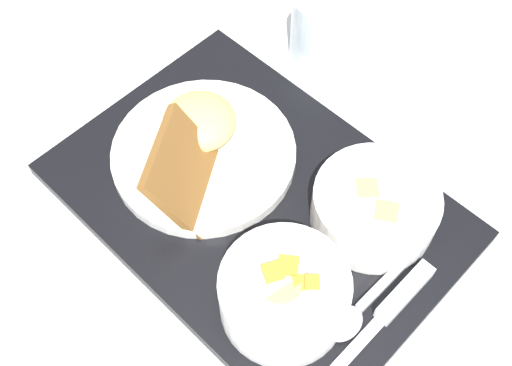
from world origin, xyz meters
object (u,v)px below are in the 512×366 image
at_px(bowl_salad, 284,293).
at_px(plate_main, 199,149).
at_px(bowl_soup, 375,205).
at_px(knife, 396,302).
at_px(glass_water, 318,31).
at_px(spoon, 360,307).

xyz_separation_m(bowl_salad, plate_main, (0.19, -0.07, -0.02)).
bearing_deg(plate_main, bowl_soup, -161.05).
relative_size(bowl_salad, knife, 0.67).
xyz_separation_m(plate_main, knife, (-0.27, -0.00, -0.01)).
xyz_separation_m(bowl_soup, plate_main, (0.19, 0.07, -0.01)).
bearing_deg(knife, plate_main, -86.96).
height_order(bowl_salad, glass_water, glass_water).
distance_m(knife, glass_water, 0.36).
height_order(knife, glass_water, glass_water).
relative_size(bowl_salad, bowl_soup, 0.95).
relative_size(bowl_soup, glass_water, 1.37).
xyz_separation_m(knife, spoon, (0.02, 0.03, -0.00)).
relative_size(bowl_soup, plate_main, 0.63).
height_order(bowl_soup, knife, bowl_soup).
bearing_deg(plate_main, spoon, 174.22).
xyz_separation_m(bowl_salad, glass_water, (0.20, -0.30, -0.01)).
distance_m(plate_main, knife, 0.27).
bearing_deg(knife, glass_water, -125.82).
bearing_deg(spoon, knife, 142.43).
relative_size(bowl_salad, plate_main, 0.60).
xyz_separation_m(plate_main, glass_water, (0.01, -0.22, 0.01)).
bearing_deg(bowl_soup, plate_main, 18.95).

